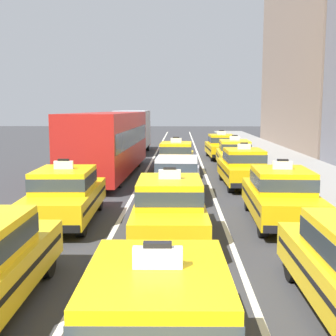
{
  "coord_description": "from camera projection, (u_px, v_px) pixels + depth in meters",
  "views": [
    {
      "loc": [
        0.27,
        -3.33,
        3.44
      ],
      "look_at": [
        -0.17,
        12.11,
        1.3
      ],
      "focal_mm": 46.12,
      "sensor_mm": 36.0,
      "label": 1
    }
  ],
  "objects": [
    {
      "name": "taxi_center_fourth",
      "position": [
        176.0,
        157.0,
        22.78
      ],
      "size": [
        1.96,
        4.61,
        1.96
      ],
      "color": "black",
      "rests_on": "ground"
    },
    {
      "name": "taxi_center_second",
      "position": [
        170.0,
        208.0,
        11.18
      ],
      "size": [
        1.9,
        4.59,
        1.96
      ],
      "color": "black",
      "rests_on": "ground"
    },
    {
      "name": "taxi_right_second",
      "position": [
        281.0,
        194.0,
        12.92
      ],
      "size": [
        1.95,
        4.61,
        1.96
      ],
      "color": "black",
      "rests_on": "ground"
    },
    {
      "name": "taxi_right_third",
      "position": [
        243.0,
        167.0,
        19.09
      ],
      "size": [
        1.91,
        4.59,
        1.96
      ],
      "color": "black",
      "rests_on": "ground"
    },
    {
      "name": "lane_stripe_center_right",
      "position": [
        204.0,
        172.0,
        23.53
      ],
      "size": [
        0.14,
        80.0,
        0.01
      ],
      "primitive_type": "cube",
      "color": "silver",
      "rests_on": "ground"
    },
    {
      "name": "bus_left_third",
      "position": [
        110.0,
        140.0,
        22.0
      ],
      "size": [
        2.81,
        11.26,
        3.22
      ],
      "color": "black",
      "rests_on": "ground"
    },
    {
      "name": "sedan_center_third",
      "position": [
        177.0,
        176.0,
        16.74
      ],
      "size": [
        1.88,
        4.35,
        1.58
      ],
      "color": "black",
      "rests_on": "ground"
    },
    {
      "name": "taxi_center_nearest",
      "position": [
        158.0,
        328.0,
        5.06
      ],
      "size": [
        1.91,
        4.6,
        1.96
      ],
      "color": "black",
      "rests_on": "ground"
    },
    {
      "name": "lane_stripe_left_center",
      "position": [
        146.0,
        172.0,
        23.62
      ],
      "size": [
        0.14,
        80.0,
        0.01
      ],
      "primitive_type": "cube",
      "color": "silver",
      "rests_on": "ground"
    },
    {
      "name": "taxi_right_fifth",
      "position": [
        221.0,
        146.0,
        29.58
      ],
      "size": [
        1.97,
        4.62,
        1.96
      ],
      "color": "black",
      "rests_on": "ground"
    },
    {
      "name": "taxi_left_second",
      "position": [
        65.0,
        194.0,
        12.98
      ],
      "size": [
        1.97,
        4.62,
        1.96
      ],
      "color": "black",
      "rests_on": "ground"
    },
    {
      "name": "box_truck_left_fourth",
      "position": [
        134.0,
        130.0,
        33.49
      ],
      "size": [
        2.32,
        6.97,
        3.27
      ],
      "color": "black",
      "rests_on": "ground"
    },
    {
      "name": "taxi_right_fourth",
      "position": [
        234.0,
        154.0,
        24.37
      ],
      "size": [
        1.92,
        4.6,
        1.96
      ],
      "color": "black",
      "rests_on": "ground"
    }
  ]
}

